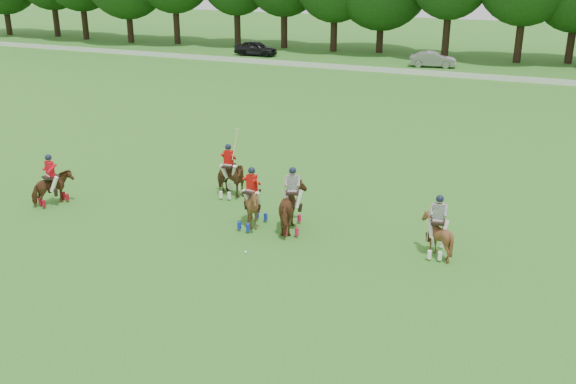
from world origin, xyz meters
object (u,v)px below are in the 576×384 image
at_px(polo_red_a, 52,187).
at_px(polo_red_b, 229,178).
at_px(polo_red_c, 252,206).
at_px(polo_ball, 246,252).
at_px(polo_stripe_a, 293,208).
at_px(car_left, 256,48).
at_px(polo_stripe_b, 437,234).
at_px(car_mid, 433,60).

distance_m(polo_red_a, polo_red_b, 7.09).
bearing_deg(polo_red_c, polo_ball, -69.89).
relative_size(polo_red_a, polo_red_c, 0.91).
bearing_deg(polo_red_a, polo_red_b, 31.47).
bearing_deg(polo_stripe_a, polo_red_a, -171.77).
height_order(polo_red_a, polo_stripe_a, polo_stripe_a).
height_order(car_left, polo_ball, car_left).
relative_size(car_left, polo_stripe_b, 2.01).
distance_m(polo_red_a, polo_red_c, 8.46).
bearing_deg(car_mid, polo_red_c, 172.13).
xyz_separation_m(polo_red_a, polo_stripe_b, (15.08, 1.43, 0.01)).
xyz_separation_m(polo_red_b, polo_ball, (3.12, -4.70, -0.75)).
relative_size(polo_stripe_b, polo_ball, 23.72).
height_order(car_left, car_mid, car_left).
bearing_deg(polo_ball, polo_red_b, 123.58).
xyz_separation_m(polo_stripe_a, polo_stripe_b, (5.22, 0.00, -0.14)).
bearing_deg(polo_red_c, car_mid, 91.61).
distance_m(car_left, polo_red_b, 39.72).
xyz_separation_m(car_left, polo_red_c, (18.72, -38.75, 0.10)).
bearing_deg(car_left, polo_ball, -155.95).
bearing_deg(car_left, car_mid, -91.45).
relative_size(polo_red_c, polo_stripe_b, 1.08).
bearing_deg(polo_red_a, polo_ball, -6.20).
bearing_deg(polo_red_c, polo_stripe_a, 10.94).
xyz_separation_m(polo_red_b, polo_stripe_b, (9.04, -2.27, -0.04)).
bearing_deg(polo_red_b, polo_ball, -56.42).
distance_m(polo_red_b, polo_red_c, 3.47).
height_order(polo_red_c, polo_stripe_b, polo_red_c).
bearing_deg(polo_red_c, polo_red_b, 132.36).
relative_size(polo_red_c, polo_ball, 25.71).
bearing_deg(car_mid, polo_ball, 173.14).
distance_m(polo_stripe_b, polo_ball, 6.44).
height_order(car_left, polo_red_a, polo_red_a).
relative_size(polo_red_a, polo_stripe_b, 0.98).
bearing_deg(car_left, polo_stripe_a, -153.74).
bearing_deg(polo_stripe_b, polo_ball, -157.70).
xyz_separation_m(car_left, polo_stripe_b, (25.42, -38.46, 0.02)).
relative_size(polo_red_c, polo_stripe_a, 0.96).
distance_m(polo_red_a, polo_stripe_a, 9.97).
distance_m(polo_red_a, polo_stripe_b, 15.15).
bearing_deg(polo_stripe_b, car_mid, 101.45).
relative_size(car_mid, polo_stripe_b, 1.91).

